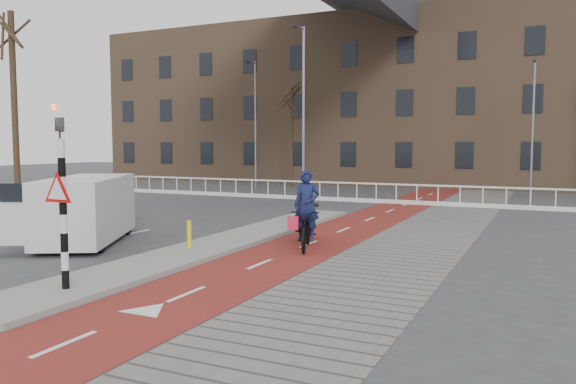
% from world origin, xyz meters
% --- Properties ---
extents(ground, '(120.00, 120.00, 0.00)m').
position_xyz_m(ground, '(0.00, 0.00, 0.00)').
color(ground, '#38383A').
rests_on(ground, ground).
extents(bike_lane, '(2.50, 60.00, 0.01)m').
position_xyz_m(bike_lane, '(1.50, 10.00, 0.01)').
color(bike_lane, maroon).
rests_on(bike_lane, ground).
extents(sidewalk, '(3.00, 60.00, 0.01)m').
position_xyz_m(sidewalk, '(4.30, 10.00, 0.01)').
color(sidewalk, slate).
rests_on(sidewalk, ground).
extents(curb_island, '(1.80, 16.00, 0.12)m').
position_xyz_m(curb_island, '(-0.70, 4.00, 0.06)').
color(curb_island, gray).
rests_on(curb_island, ground).
extents(traffic_signal, '(0.80, 0.80, 3.68)m').
position_xyz_m(traffic_signal, '(-0.60, -2.02, 1.99)').
color(traffic_signal, black).
rests_on(traffic_signal, curb_island).
extents(bollard, '(0.12, 0.12, 0.74)m').
position_xyz_m(bollard, '(-0.93, 2.54, 0.49)').
color(bollard, '#D7D70B').
rests_on(bollard, curb_island).
extents(cyclist_near, '(1.38, 2.25, 2.18)m').
position_xyz_m(cyclist_near, '(1.76, 4.25, 0.74)').
color(cyclist_near, black).
rests_on(cyclist_near, bike_lane).
extents(cyclist_far, '(0.87, 1.70, 1.78)m').
position_xyz_m(cyclist_far, '(1.23, 5.52, 0.75)').
color(cyclist_far, black).
rests_on(cyclist_far, bike_lane).
extents(van, '(3.69, 4.79, 1.93)m').
position_xyz_m(van, '(-4.47, 2.44, 1.01)').
color(van, silver).
rests_on(van, ground).
extents(railing, '(28.00, 0.10, 0.99)m').
position_xyz_m(railing, '(-5.00, 17.00, 0.31)').
color(railing, silver).
rests_on(railing, ground).
extents(townhouse_row, '(46.00, 10.00, 15.90)m').
position_xyz_m(townhouse_row, '(-3.00, 32.00, 7.81)').
color(townhouse_row, '#7F6047').
rests_on(townhouse_row, ground).
extents(tree_left, '(0.24, 0.24, 7.99)m').
position_xyz_m(tree_left, '(-11.18, 5.57, 3.99)').
color(tree_left, '#302315').
rests_on(tree_left, ground).
extents(tree_mid, '(0.23, 0.23, 6.72)m').
position_xyz_m(tree_mid, '(-8.22, 24.78, 3.36)').
color(tree_mid, '#302315').
rests_on(tree_mid, ground).
extents(streetlight_near, '(0.12, 0.12, 8.07)m').
position_xyz_m(streetlight_near, '(-2.35, 13.40, 4.03)').
color(streetlight_near, slate).
rests_on(streetlight_near, ground).
extents(streetlight_left, '(0.12, 0.12, 8.03)m').
position_xyz_m(streetlight_left, '(-9.22, 21.56, 4.02)').
color(streetlight_left, slate).
rests_on(streetlight_left, ground).
extents(streetlight_right, '(0.12, 0.12, 7.31)m').
position_xyz_m(streetlight_right, '(6.80, 22.97, 3.65)').
color(streetlight_right, slate).
rests_on(streetlight_right, ground).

